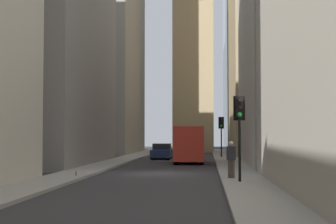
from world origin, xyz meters
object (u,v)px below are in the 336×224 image
at_px(traffic_light_foreground, 239,118).
at_px(discarded_bottle, 76,174).
at_px(sedan_navy, 162,152).
at_px(traffic_light_midblock, 221,128).
at_px(pedestrian, 231,158).
at_px(delivery_truck, 190,144).

relative_size(traffic_light_foreground, discarded_bottle, 14.18).
xyz_separation_m(sedan_navy, traffic_light_foreground, (-24.11, -5.58, 2.29)).
relative_size(traffic_light_midblock, pedestrian, 2.12).
bearing_deg(sedan_navy, discarded_bottle, 173.38).
relative_size(sedan_navy, pedestrian, 2.42).
xyz_separation_m(traffic_light_midblock, discarded_bottle, (-22.72, 8.00, -2.65)).
relative_size(traffic_light_midblock, discarded_bottle, 13.93).
bearing_deg(pedestrian, delivery_truck, 9.15).
relative_size(delivery_truck, pedestrian, 3.64).
xyz_separation_m(pedestrian, discarded_bottle, (0.72, 7.79, -0.86)).
bearing_deg(traffic_light_foreground, traffic_light_midblock, 0.19).
xyz_separation_m(traffic_light_foreground, discarded_bottle, (2.59, 8.08, -2.70)).
distance_m(delivery_truck, traffic_light_foreground, 17.64).
relative_size(traffic_light_foreground, traffic_light_midblock, 1.02).
bearing_deg(pedestrian, sedan_navy, 13.39).
distance_m(traffic_light_midblock, discarded_bottle, 24.23).
distance_m(delivery_truck, sedan_navy, 7.36).
xyz_separation_m(sedan_navy, discarded_bottle, (-21.52, 2.50, -0.42)).
distance_m(traffic_light_midblock, pedestrian, 23.50).
height_order(traffic_light_foreground, pedestrian, traffic_light_foreground).
height_order(sedan_navy, traffic_light_midblock, traffic_light_midblock).
bearing_deg(traffic_light_midblock, delivery_truck, 161.26).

